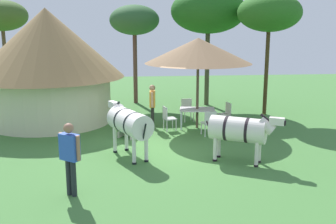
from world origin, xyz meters
The scene contains 17 objects.
ground_plane centered at (0.00, 0.00, 0.00)m, with size 36.00×36.00×0.00m, color #427738.
thatched_hut centered at (-3.77, 4.07, 2.48)m, with size 5.98×5.98×4.51m.
shade_umbrella centered at (1.96, 2.49, 2.93)m, with size 3.97×3.97×3.40m.
patio_dining_table centered at (1.96, 2.49, 0.65)m, with size 1.43×1.01×0.74m.
patio_chair_near_hut centered at (1.75, 3.67, 0.52)m, with size 0.51×0.49×0.90m.
patio_chair_near_lawn centered at (0.80, 2.20, 0.52)m, with size 0.51×0.53×0.90m.
patio_chair_west_end centered at (2.20, 1.32, 0.52)m, with size 0.51×0.50×0.90m.
patio_chair_east_end centered at (3.13, 2.73, 0.52)m, with size 0.50×0.52×0.90m.
guest_beside_umbrella centered at (0.27, 2.65, 1.00)m, with size 0.25×0.59×1.66m.
standing_watcher centered at (-1.97, -3.35, 1.04)m, with size 0.51×0.45×1.73m.
striped_lounge_chair centered at (-0.67, 1.40, 0.26)m, with size 0.89×0.96×0.64m.
zebra_nearest_camera centered at (-0.63, -0.67, 1.05)m, with size 1.39×2.15×1.59m.
zebra_by_umbrella centered at (2.50, -1.48, 0.96)m, with size 2.03×1.37×1.49m.
acacia_tree_behind_hut centered at (3.17, 6.87, 4.47)m, with size 3.52×3.52×5.54m.
acacia_tree_right_background centered at (5.31, 4.55, 4.33)m, with size 2.68×2.68×5.16m.
acacia_tree_left_background centered at (-0.28, 7.69, 4.03)m, with size 2.41×2.41×4.80m.
acacia_tree_far_lawn centered at (-6.73, 8.61, 4.26)m, with size 2.50×2.50×5.04m.
Camera 1 is at (-0.59, -12.26, 3.91)m, focal length 43.02 mm.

